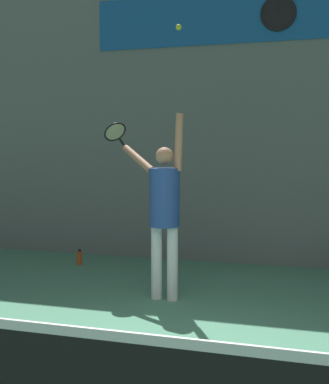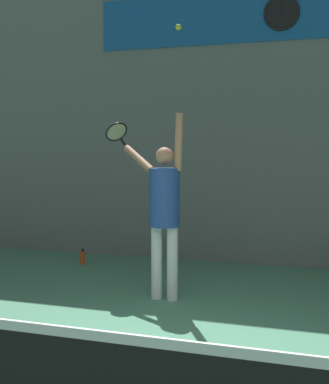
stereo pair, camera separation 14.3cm
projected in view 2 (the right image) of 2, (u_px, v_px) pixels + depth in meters
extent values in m
cube|color=slate|center=(257.00, 102.00, 8.13)|extent=(18.00, 0.10, 5.00)
cube|color=#195B9E|center=(257.00, 15.00, 7.97)|extent=(5.01, 0.02, 0.79)
cylinder|color=black|center=(282.00, 13.00, 7.83)|extent=(0.48, 0.02, 0.48)
torus|color=black|center=(282.00, 13.00, 7.83)|extent=(0.53, 0.05, 0.53)
cube|color=black|center=(282.00, 7.00, 7.82)|extent=(0.02, 0.01, 0.19)
cube|color=white|center=(65.00, 331.00, 2.58)|extent=(7.28, 0.02, 0.05)
cylinder|color=white|center=(157.00, 262.00, 6.40)|extent=(0.13, 0.13, 0.88)
cylinder|color=white|center=(172.00, 264.00, 6.33)|extent=(0.13, 0.13, 0.88)
cylinder|color=#26478C|center=(164.00, 197.00, 6.30)|extent=(0.36, 0.36, 0.69)
sphere|color=tan|center=(164.00, 156.00, 6.26)|extent=(0.21, 0.21, 0.21)
cylinder|color=tan|center=(179.00, 142.00, 6.18)|extent=(0.16, 0.15, 0.67)
cylinder|color=tan|center=(139.00, 159.00, 6.57)|extent=(0.56, 0.48, 0.35)
cylinder|color=black|center=(124.00, 143.00, 6.87)|extent=(0.16, 0.13, 0.15)
torus|color=black|center=(116.00, 132.00, 7.02)|extent=(0.36, 0.37, 0.25)
cylinder|color=beige|center=(116.00, 132.00, 7.02)|extent=(0.29, 0.31, 0.21)
sphere|color=#CCDB2D|center=(178.00, 27.00, 6.02)|extent=(0.07, 0.07, 0.07)
cylinder|color=#D84C19|center=(83.00, 258.00, 8.32)|extent=(0.08, 0.08, 0.20)
cylinder|color=black|center=(83.00, 250.00, 8.31)|extent=(0.04, 0.04, 0.04)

